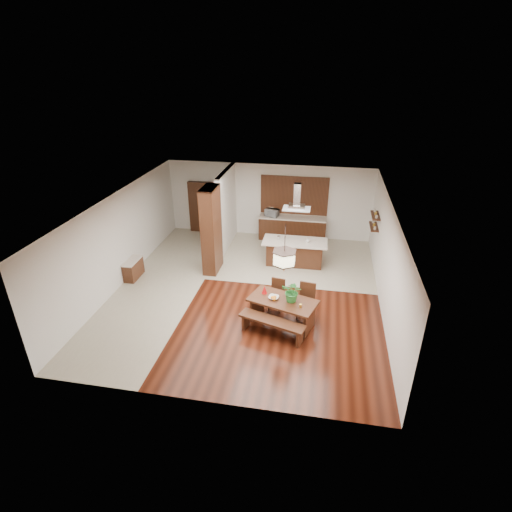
% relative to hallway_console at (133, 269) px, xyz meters
% --- Properties ---
extents(room_shell, '(9.00, 9.04, 2.92)m').
position_rel_hallway_console_xyz_m(room_shell, '(3.81, -0.20, 1.75)').
color(room_shell, black).
rests_on(room_shell, ground).
extents(tile_hallway, '(2.50, 9.00, 0.01)m').
position_rel_hallway_console_xyz_m(tile_hallway, '(1.06, -0.20, -0.31)').
color(tile_hallway, '#B8B09A').
rests_on(tile_hallway, ground).
extents(tile_kitchen, '(5.50, 4.00, 0.01)m').
position_rel_hallway_console_xyz_m(tile_kitchen, '(5.06, 2.30, -0.31)').
color(tile_kitchen, '#B8B09A').
rests_on(tile_kitchen, ground).
extents(soffit_band, '(8.00, 9.00, 0.02)m').
position_rel_hallway_console_xyz_m(soffit_band, '(3.81, -0.20, 2.57)').
color(soffit_band, '#432710').
rests_on(soffit_band, room_shell).
extents(partition_pier, '(0.45, 1.00, 2.90)m').
position_rel_hallway_console_xyz_m(partition_pier, '(2.41, 1.00, 1.14)').
color(partition_pier, black).
rests_on(partition_pier, ground).
extents(partition_stub, '(0.18, 2.40, 2.90)m').
position_rel_hallway_console_xyz_m(partition_stub, '(2.41, 3.10, 1.14)').
color(partition_stub, silver).
rests_on(partition_stub, ground).
extents(hallway_console, '(0.37, 0.88, 0.63)m').
position_rel_hallway_console_xyz_m(hallway_console, '(0.00, 0.00, 0.00)').
color(hallway_console, black).
rests_on(hallway_console, ground).
extents(hallway_doorway, '(1.10, 0.20, 2.10)m').
position_rel_hallway_console_xyz_m(hallway_doorway, '(1.11, 4.20, 0.74)').
color(hallway_doorway, black).
rests_on(hallway_doorway, ground).
extents(rear_counter, '(2.60, 0.62, 0.95)m').
position_rel_hallway_console_xyz_m(rear_counter, '(4.81, 4.00, 0.16)').
color(rear_counter, black).
rests_on(rear_counter, ground).
extents(kitchen_window, '(2.60, 0.08, 1.50)m').
position_rel_hallway_console_xyz_m(kitchen_window, '(4.81, 4.26, 1.44)').
color(kitchen_window, olive).
rests_on(kitchen_window, room_shell).
extents(shelf_lower, '(0.26, 0.90, 0.04)m').
position_rel_hallway_console_xyz_m(shelf_lower, '(7.68, 2.40, 1.08)').
color(shelf_lower, black).
rests_on(shelf_lower, room_shell).
extents(shelf_upper, '(0.26, 0.90, 0.04)m').
position_rel_hallway_console_xyz_m(shelf_upper, '(7.68, 2.40, 1.49)').
color(shelf_upper, black).
rests_on(shelf_upper, room_shell).
extents(dining_table, '(1.96, 1.39, 0.74)m').
position_rel_hallway_console_xyz_m(dining_table, '(5.09, -1.64, 0.23)').
color(dining_table, black).
rests_on(dining_table, ground).
extents(dining_bench, '(1.80, 0.90, 0.50)m').
position_rel_hallway_console_xyz_m(dining_bench, '(4.90, -2.25, -0.07)').
color(dining_bench, black).
rests_on(dining_bench, ground).
extents(dining_chair_left, '(0.46, 0.46, 0.91)m').
position_rel_hallway_console_xyz_m(dining_chair_left, '(4.84, -0.99, 0.14)').
color(dining_chair_left, black).
rests_on(dining_chair_left, ground).
extents(dining_chair_right, '(0.51, 0.51, 1.01)m').
position_rel_hallway_console_xyz_m(dining_chair_right, '(5.68, -1.26, 0.19)').
color(dining_chair_right, black).
rests_on(dining_chair_right, ground).
extents(pendant_lantern, '(0.64, 0.64, 1.31)m').
position_rel_hallway_console_xyz_m(pendant_lantern, '(5.09, -1.64, 1.93)').
color(pendant_lantern, beige).
rests_on(pendant_lantern, room_shell).
extents(foliage_plant, '(0.64, 0.60, 0.59)m').
position_rel_hallway_console_xyz_m(foliage_plant, '(5.34, -1.66, 0.72)').
color(foliage_plant, '#27752B').
rests_on(foliage_plant, dining_table).
extents(fruit_bowl, '(0.31, 0.31, 0.07)m').
position_rel_hallway_console_xyz_m(fruit_bowl, '(4.84, -1.62, 0.46)').
color(fruit_bowl, '#B8B2A1').
rests_on(fruit_bowl, dining_table).
extents(napkin_cone, '(0.15, 0.15, 0.23)m').
position_rel_hallway_console_xyz_m(napkin_cone, '(4.56, -1.40, 0.54)').
color(napkin_cone, '#BA0D0E').
rests_on(napkin_cone, dining_table).
extents(gold_ornament, '(0.07, 0.07, 0.09)m').
position_rel_hallway_console_xyz_m(gold_ornament, '(5.58, -1.91, 0.47)').
color(gold_ornament, gold).
rests_on(gold_ornament, dining_table).
extents(kitchen_island, '(2.20, 0.98, 0.90)m').
position_rel_hallway_console_xyz_m(kitchen_island, '(5.09, 1.90, 0.15)').
color(kitchen_island, black).
rests_on(kitchen_island, ground).
extents(range_hood, '(0.90, 0.55, 0.87)m').
position_rel_hallway_console_xyz_m(range_hood, '(5.09, 1.90, 2.15)').
color(range_hood, silver).
rests_on(range_hood, room_shell).
extents(island_cup, '(0.17, 0.17, 0.11)m').
position_rel_hallway_console_xyz_m(island_cup, '(5.51, 1.82, 0.64)').
color(island_cup, silver).
rests_on(island_cup, kitchen_island).
extents(microwave, '(0.58, 0.47, 0.28)m').
position_rel_hallway_console_xyz_m(microwave, '(3.99, 3.97, 0.77)').
color(microwave, '#AEB1B5').
rests_on(microwave, rear_counter).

